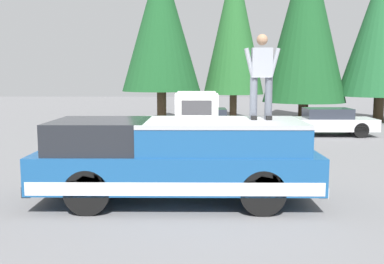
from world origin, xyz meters
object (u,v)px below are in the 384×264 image
(compressor_unit, at_px, (197,106))
(parked_car_black, at_px, (202,122))
(pickup_truck, at_px, (177,159))
(person_on_truck_bed, at_px, (262,74))
(parked_car_silver, at_px, (325,122))

(compressor_unit, relative_size, parked_car_black, 0.20)
(pickup_truck, relative_size, compressor_unit, 6.60)
(pickup_truck, xyz_separation_m, parked_car_black, (9.79, -0.60, -0.29))
(pickup_truck, height_order, person_on_truck_bed, person_on_truck_bed)
(parked_car_silver, bearing_deg, parked_car_black, 92.21)
(parked_car_silver, distance_m, parked_car_black, 5.27)
(compressor_unit, xyz_separation_m, parked_car_black, (9.65, -0.21, -1.35))
(pickup_truck, bearing_deg, parked_car_silver, -30.44)
(person_on_truck_bed, xyz_separation_m, parked_car_black, (9.62, 1.08, -1.97))
(compressor_unit, relative_size, person_on_truck_bed, 0.50)
(pickup_truck, xyz_separation_m, person_on_truck_bed, (0.17, -1.68, 1.68))
(compressor_unit, bearing_deg, parked_car_black, -1.27)
(parked_car_black, bearing_deg, parked_car_silver, -87.79)
(parked_car_black, bearing_deg, pickup_truck, 176.48)
(pickup_truck, height_order, parked_car_silver, pickup_truck)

